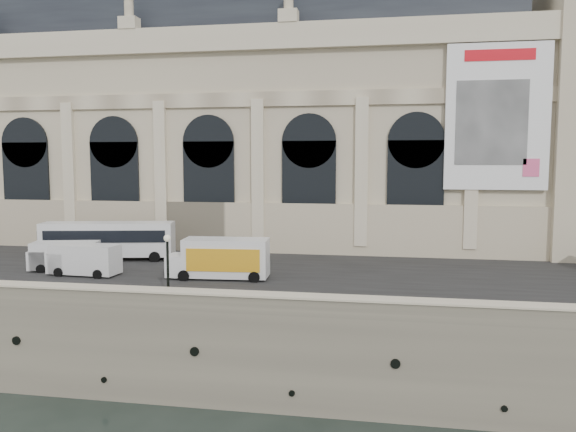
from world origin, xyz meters
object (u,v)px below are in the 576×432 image
van_b (81,260)px  box_truck (220,259)px  bus_left (108,239)px  van_c (61,256)px  lamp_right (168,269)px

van_b → box_truck: size_ratio=0.72×
bus_left → van_c: bus_left is taller
van_c → van_b: bearing=-28.6°
box_truck → van_c: bearing=176.9°
bus_left → van_c: bearing=-105.5°
bus_left → van_b: bus_left is taller
bus_left → van_b: bearing=-80.1°
box_truck → bus_left: bearing=154.3°
box_truck → lamp_right: lamp_right is taller
box_truck → lamp_right: (-1.19, -7.68, 0.63)m
bus_left → box_truck: bearing=-25.7°
bus_left → lamp_right: size_ratio=2.73×
van_b → van_c: van_b is taller
van_b → lamp_right: lamp_right is taller
van_c → box_truck: bearing=-3.1°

